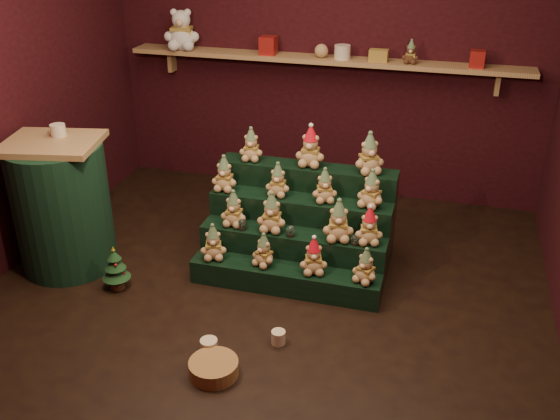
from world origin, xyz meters
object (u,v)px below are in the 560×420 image
(wicker_basket, at_px, (214,368))
(white_bear, at_px, (181,24))
(mug_right, at_px, (278,337))
(mug_left, at_px, (209,347))
(mini_christmas_tree, at_px, (116,268))
(side_table, at_px, (62,205))
(riser_tier_front, at_px, (285,279))
(snow_globe_a, at_px, (242,224))
(snow_globe_c, at_px, (355,240))
(brown_bear, at_px, (411,52))
(snow_globe_b, at_px, (290,231))

(wicker_basket, bearing_deg, white_bear, 115.58)
(mug_right, bearing_deg, wicker_basket, -126.87)
(mug_left, xyz_separation_m, mug_right, (0.39, 0.23, -0.01))
(mini_christmas_tree, relative_size, mug_right, 3.81)
(side_table, xyz_separation_m, mini_christmas_tree, (0.53, -0.22, -0.34))
(riser_tier_front, xyz_separation_m, snow_globe_a, (-0.37, 0.16, 0.31))
(snow_globe_c, xyz_separation_m, mini_christmas_tree, (-1.66, -0.48, -0.23))
(mini_christmas_tree, xyz_separation_m, wicker_basket, (1.02, -0.69, -0.12))
(riser_tier_front, xyz_separation_m, mini_christmas_tree, (-1.19, -0.32, 0.08))
(snow_globe_a, bearing_deg, riser_tier_front, -23.12)
(mug_right, bearing_deg, snow_globe_c, 65.88)
(snow_globe_a, relative_size, brown_bear, 0.44)
(mug_left, xyz_separation_m, brown_bear, (0.89, 2.54, 1.36))
(snow_globe_b, distance_m, side_table, 1.73)
(mug_right, bearing_deg, mini_christmas_tree, 167.31)
(brown_bear, bearing_deg, mini_christmas_tree, -132.51)
(mini_christmas_tree, relative_size, wicker_basket, 1.16)
(mug_left, bearing_deg, side_table, 153.12)
(snow_globe_c, relative_size, mug_left, 0.72)
(riser_tier_front, distance_m, mini_christmas_tree, 1.23)
(snow_globe_c, xyz_separation_m, mug_right, (-0.35, -0.77, -0.35))
(mug_left, bearing_deg, snow_globe_c, 53.70)
(riser_tier_front, height_order, mug_right, riser_tier_front)
(side_table, xyz_separation_m, brown_bear, (2.35, 1.80, 0.91))
(snow_globe_c, height_order, side_table, side_table)
(mug_right, bearing_deg, mug_left, -149.80)
(snow_globe_a, relative_size, mini_christmas_tree, 0.24)
(mini_christmas_tree, distance_m, brown_bear, 2.99)
(mug_right, height_order, wicker_basket, wicker_basket)
(riser_tier_front, xyz_separation_m, white_bear, (-1.46, 1.70, 1.46))
(snow_globe_b, distance_m, mug_right, 0.86)
(snow_globe_c, distance_m, mug_right, 0.92)
(side_table, relative_size, white_bear, 2.23)
(snow_globe_c, height_order, white_bear, white_bear)
(mini_christmas_tree, bearing_deg, mug_right, -12.69)
(mug_left, bearing_deg, white_bear, 115.29)
(riser_tier_front, xyz_separation_m, brown_bear, (0.63, 1.70, 1.33))
(mug_left, distance_m, mug_right, 0.45)
(mug_left, height_order, white_bear, white_bear)
(brown_bear, bearing_deg, snow_globe_b, -112.82)
(snow_globe_b, bearing_deg, snow_globe_c, 0.00)
(white_bear, height_order, brown_bear, white_bear)
(side_table, xyz_separation_m, wicker_basket, (1.55, -0.90, -0.46))
(side_table, bearing_deg, mug_right, -27.29)
(mini_christmas_tree, bearing_deg, snow_globe_c, 16.00)
(mug_left, xyz_separation_m, white_bear, (-1.20, 2.54, 1.49))
(brown_bear, bearing_deg, mug_right, -102.77)
(snow_globe_b, relative_size, mug_left, 0.77)
(side_table, bearing_deg, snow_globe_b, -3.10)
(riser_tier_front, xyz_separation_m, side_table, (-1.71, -0.10, 0.42))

